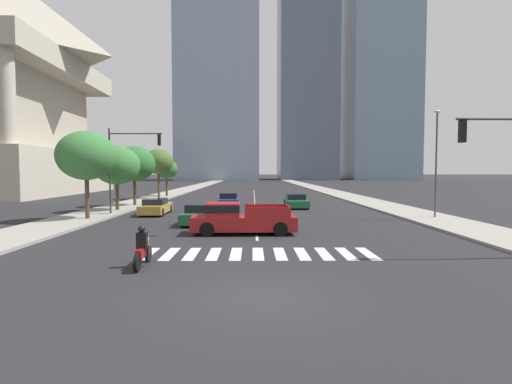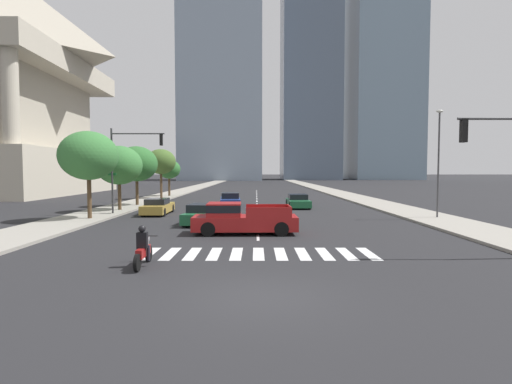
{
  "view_description": "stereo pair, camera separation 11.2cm",
  "coord_description": "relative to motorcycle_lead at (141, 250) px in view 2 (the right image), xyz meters",
  "views": [
    {
      "loc": [
        -0.21,
        -10.33,
        3.37
      ],
      "look_at": [
        0.0,
        15.53,
        2.0
      ],
      "focal_mm": 27.54,
      "sensor_mm": 36.0,
      "label": 1
    },
    {
      "loc": [
        -0.1,
        -10.33,
        3.37
      ],
      "look_at": [
        0.0,
        15.53,
        2.0
      ],
      "focal_mm": 27.54,
      "sensor_mm": 36.0,
      "label": 2
    }
  ],
  "objects": [
    {
      "name": "ground_plane",
      "position": [
        4.1,
        -3.41,
        -0.58
      ],
      "size": [
        800.0,
        800.0,
        0.0
      ],
      "primitive_type": "plane",
      "color": "#232326"
    },
    {
      "name": "sidewalk_east",
      "position": [
        16.43,
        26.59,
        -0.51
      ],
      "size": [
        4.0,
        260.0,
        0.15
      ],
      "primitive_type": "cube",
      "color": "gray",
      "rests_on": "ground"
    },
    {
      "name": "sidewalk_west",
      "position": [
        -8.22,
        26.59,
        -0.51
      ],
      "size": [
        4.0,
        260.0,
        0.15
      ],
      "primitive_type": "cube",
      "color": "gray",
      "rests_on": "ground"
    },
    {
      "name": "crosswalk_near",
      "position": [
        4.1,
        2.12,
        -0.58
      ],
      "size": [
        9.45,
        2.5,
        0.01
      ],
      "color": "silver",
      "rests_on": "ground"
    },
    {
      "name": "lane_divider_center",
      "position": [
        4.1,
        30.12,
        -0.58
      ],
      "size": [
        0.14,
        50.0,
        0.01
      ],
      "color": "silver",
      "rests_on": "ground"
    },
    {
      "name": "motorcycle_lead",
      "position": [
        0.0,
        0.0,
        0.0
      ],
      "size": [
        0.7,
        2.12,
        1.49
      ],
      "rotation": [
        0.0,
        0.0,
        1.59
      ],
      "color": "black",
      "rests_on": "ground"
    },
    {
      "name": "pickup_truck",
      "position": [
        3.13,
        7.28,
        0.23
      ],
      "size": [
        5.61,
        2.18,
        1.67
      ],
      "rotation": [
        0.0,
        0.0,
        3.16
      ],
      "color": "maroon",
      "rests_on": "ground"
    },
    {
      "name": "sedan_green_0",
      "position": [
        7.88,
        22.38,
        -0.0
      ],
      "size": [
        1.97,
        4.56,
        1.25
      ],
      "rotation": [
        0.0,
        0.0,
        -1.56
      ],
      "color": "#1E6038",
      "rests_on": "ground"
    },
    {
      "name": "sedan_green_1",
      "position": [
        0.61,
        11.26,
        0.01
      ],
      "size": [
        2.27,
        4.55,
        1.29
      ],
      "rotation": [
        0.0,
        0.0,
        1.47
      ],
      "color": "#1E6038",
      "rests_on": "ground"
    },
    {
      "name": "sedan_gold_2",
      "position": [
        -3.7,
        16.9,
        0.0
      ],
      "size": [
        1.84,
        4.71,
        1.25
      ],
      "rotation": [
        0.0,
        0.0,
        1.59
      ],
      "color": "#B28E38",
      "rests_on": "ground"
    },
    {
      "name": "sedan_blue_3",
      "position": [
        1.51,
        23.92,
        0.02
      ],
      "size": [
        2.2,
        4.82,
        1.32
      ],
      "rotation": [
        0.0,
        0.0,
        1.65
      ],
      "color": "navy",
      "rests_on": "ground"
    },
    {
      "name": "traffic_signal_far",
      "position": [
        -5.6,
        16.3,
        3.96
      ],
      "size": [
        4.34,
        0.28,
        6.48
      ],
      "color": "#333335",
      "rests_on": "sidewalk_west"
    },
    {
      "name": "street_lamp_east",
      "position": [
        16.73,
        13.65,
        3.9
      ],
      "size": [
        0.5,
        0.24,
        7.47
      ],
      "color": "#3F3F42",
      "rests_on": "sidewalk_east"
    },
    {
      "name": "street_tree_nearest",
      "position": [
        -7.42,
        13.05,
        3.84
      ],
      "size": [
        3.92,
        3.92,
        5.95
      ],
      "color": "#4C3823",
      "rests_on": "sidewalk_west"
    },
    {
      "name": "street_tree_second",
      "position": [
        -7.42,
        18.99,
        3.28
      ],
      "size": [
        3.8,
        3.8,
        5.34
      ],
      "color": "#4C3823",
      "rests_on": "sidewalk_west"
    },
    {
      "name": "street_tree_third",
      "position": [
        -7.42,
        23.83,
        3.48
      ],
      "size": [
        3.94,
        3.94,
        5.6
      ],
      "color": "#4C3823",
      "rests_on": "sidewalk_west"
    },
    {
      "name": "street_tree_fourth",
      "position": [
        -7.42,
        33.43,
        3.92
      ],
      "size": [
        3.53,
        3.53,
        5.87
      ],
      "color": "#4C3823",
      "rests_on": "sidewalk_west"
    },
    {
      "name": "street_tree_fifth",
      "position": [
        -7.42,
        37.79,
        3.04
      ],
      "size": [
        2.95,
        2.95,
        4.75
      ],
      "color": "#4C3823",
      "rests_on": "sidewalk_west"
    },
    {
      "name": "office_tower_left_skyline",
      "position": [
        -8.82,
        134.68,
        53.45
      ],
      "size": [
        29.89,
        24.44,
        116.72
      ],
      "color": "#8C9EB2",
      "rests_on": "ground"
    },
    {
      "name": "office_tower_center_skyline",
      "position": [
        25.51,
        145.54,
        50.61
      ],
      "size": [
        22.31,
        24.49,
        110.13
      ],
      "color": "slate",
      "rests_on": "ground"
    },
    {
      "name": "office_tower_right_skyline",
      "position": [
        56.3,
        151.0,
        45.84
      ],
      "size": [
        26.62,
        28.35,
        105.05
      ],
      "color": "#7A93A8",
      "rests_on": "ground"
    }
  ]
}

